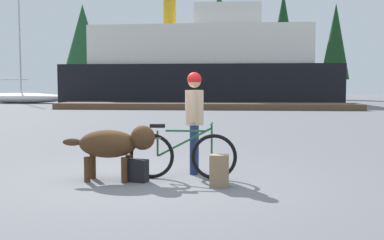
% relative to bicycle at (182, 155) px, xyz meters
% --- Properties ---
extents(ground_plane, '(160.00, 160.00, 0.00)m').
position_rel_bicycle_xyz_m(ground_plane, '(-0.35, -0.21, -0.40)').
color(ground_plane, slate).
extents(bicycle, '(1.78, 0.44, 0.93)m').
position_rel_bicycle_xyz_m(bicycle, '(0.00, 0.00, 0.00)').
color(bicycle, black).
rests_on(bicycle, ground_plane).
extents(person_cyclist, '(0.32, 0.53, 1.76)m').
position_rel_bicycle_xyz_m(person_cyclist, '(0.16, 0.51, 0.67)').
color(person_cyclist, navy).
rests_on(person_cyclist, ground_plane).
extents(dog, '(1.52, 0.53, 0.90)m').
position_rel_bicycle_xyz_m(dog, '(-1.06, -0.24, 0.20)').
color(dog, '#472D19').
rests_on(dog, ground_plane).
extents(backpack, '(0.29, 0.21, 0.49)m').
position_rel_bicycle_xyz_m(backpack, '(0.63, -0.55, -0.16)').
color(backpack, '#8C7251').
rests_on(backpack, ground_plane).
extents(handbag_pannier, '(0.35, 0.25, 0.36)m').
position_rel_bicycle_xyz_m(handbag_pannier, '(-0.68, -0.29, -0.22)').
color(handbag_pannier, black).
rests_on(handbag_pannier, ground_plane).
extents(dock_pier, '(19.79, 2.90, 0.40)m').
position_rel_bicycle_xyz_m(dock_pier, '(-1.06, 22.78, -0.20)').
color(dock_pier, brown).
rests_on(dock_pier, ground_plane).
extents(ferry_boat, '(22.77, 7.33, 8.88)m').
position_rel_bicycle_xyz_m(ferry_boat, '(-2.00, 32.29, 2.74)').
color(ferry_boat, black).
rests_on(ferry_boat, ground_plane).
extents(sailboat_moored, '(8.20, 2.30, 9.16)m').
position_rel_bicycle_xyz_m(sailboat_moored, '(-17.99, 31.59, 0.10)').
color(sailboat_moored, silver).
rests_on(sailboat_moored, ground_plane).
extents(pine_tree_far_left, '(4.33, 4.33, 11.02)m').
position_rel_bicycle_xyz_m(pine_tree_far_left, '(-16.95, 45.37, 6.76)').
color(pine_tree_far_left, '#4C331E').
rests_on(pine_tree_far_left, ground_plane).
extents(pine_tree_center, '(4.31, 4.31, 12.68)m').
position_rel_bicycle_xyz_m(pine_tree_center, '(-1.07, 46.80, 7.67)').
color(pine_tree_center, '#4C331E').
rests_on(pine_tree_center, ground_plane).
extents(pine_tree_far_right, '(3.12, 3.12, 10.62)m').
position_rel_bicycle_xyz_m(pine_tree_far_right, '(11.83, 45.01, 6.00)').
color(pine_tree_far_right, '#4C331E').
rests_on(pine_tree_far_right, ground_plane).
extents(pine_tree_mid_back, '(3.58, 3.58, 13.19)m').
position_rel_bicycle_xyz_m(pine_tree_mid_back, '(6.74, 51.27, 7.84)').
color(pine_tree_mid_back, '#4C331E').
rests_on(pine_tree_mid_back, ground_plane).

